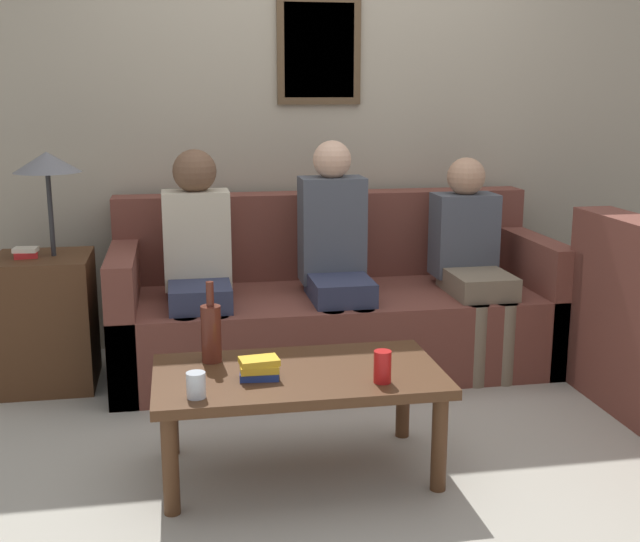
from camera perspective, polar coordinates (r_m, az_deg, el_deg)
The scene contains 12 objects.
ground_plane at distance 3.99m, azimuth 2.52°, elevation -9.05°, with size 16.00×16.00×0.00m, color #ADA899.
wall_back at distance 4.74m, azimuth -0.16°, elevation 10.58°, with size 9.00×0.08×2.60m.
couch_main at distance 4.42m, azimuth 0.95°, elevation -2.67°, with size 2.36×0.94×0.91m.
coffee_table at distance 3.15m, azimuth -1.55°, elevation -8.07°, with size 1.11×0.61×0.42m.
side_table_with_lamp at distance 4.29m, azimuth -18.86°, elevation -2.67°, with size 0.47×0.47×1.19m.
wine_bottle at distance 3.23m, azimuth -7.75°, elevation -4.29°, with size 0.08×0.08×0.33m.
drinking_glass at distance 2.89m, azimuth -8.81°, elevation -8.02°, with size 0.07×0.07×0.09m.
book_stack at distance 3.05m, azimuth -4.34°, elevation -6.91°, with size 0.15×0.11×0.08m.
soda_can at distance 3.00m, azimuth 4.46°, elevation -6.80°, with size 0.07×0.07×0.12m.
person_left at distance 4.11m, azimuth -8.67°, elevation 0.94°, with size 0.34×0.58×1.19m.
person_middle at distance 4.19m, azimuth 1.12°, elevation 1.41°, with size 0.34×0.60×1.23m.
person_right at distance 4.39m, azimuth 10.71°, elevation 1.11°, with size 0.34×0.62×1.13m.
Camera 1 is at (-0.83, -3.61, 1.49)m, focal length 45.00 mm.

